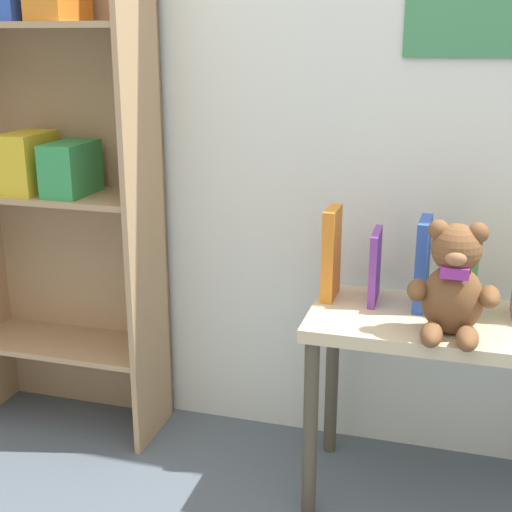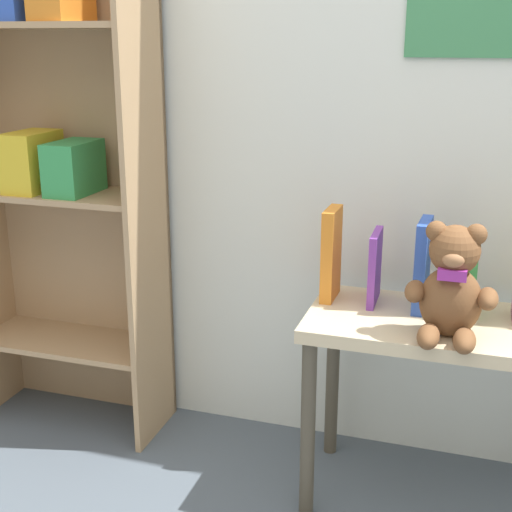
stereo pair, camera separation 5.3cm
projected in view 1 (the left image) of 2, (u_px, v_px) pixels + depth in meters
The scene contains 8 objects.
wall_back at pixel (351, 45), 2.05m from camera, with size 4.80×0.07×2.50m.
bookshelf_side at pixel (59, 163), 2.25m from camera, with size 0.64×0.28×1.59m.
display_table at pixel (440, 349), 1.93m from camera, with size 0.71×0.38×0.55m.
teddy_bear at pixel (454, 285), 1.76m from camera, with size 0.22×0.20×0.29m.
book_standing_orange at pixel (330, 253), 2.02m from camera, with size 0.03×0.13×0.26m, color orange.
book_standing_purple at pixel (375, 266), 2.00m from camera, with size 0.02×0.15×0.20m, color purple.
book_standing_blue at pixel (422, 264), 1.95m from camera, with size 0.03×0.14×0.25m, color #2D51B7.
book_standing_green at pixel (471, 279), 1.92m from camera, with size 0.03×0.12×0.18m, color #33934C.
Camera 1 is at (0.34, -0.72, 1.27)m, focal length 50.00 mm.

